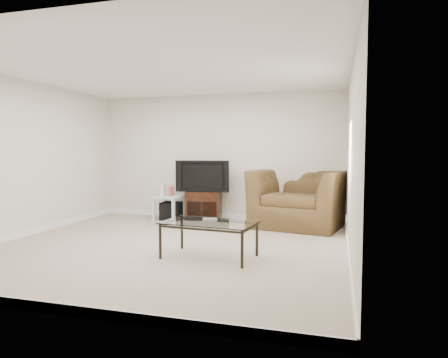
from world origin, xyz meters
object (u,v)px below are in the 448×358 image
(coffee_table, at_px, (209,240))
(recliner, at_px, (298,189))
(subwoofer, at_px, (171,211))
(side_table, at_px, (169,208))
(television, at_px, (204,176))
(tv_stand, at_px, (204,205))

(coffee_table, bearing_deg, recliner, 70.06)
(subwoofer, relative_size, recliner, 0.23)
(side_table, relative_size, subwoofer, 1.38)
(television, bearing_deg, recliner, -10.34)
(tv_stand, distance_m, television, 0.59)
(side_table, xyz_separation_m, recliner, (2.54, 0.00, 0.45))
(television, xyz_separation_m, recliner, (1.89, -0.20, -0.19))
(side_table, bearing_deg, coffee_table, -56.49)
(side_table, distance_m, recliner, 2.58)
(side_table, bearing_deg, tv_stand, 19.47)
(subwoofer, distance_m, coffee_table, 2.97)
(side_table, relative_size, recliner, 0.32)
(television, xyz_separation_m, coffee_table, (0.99, -2.68, -0.65))
(television, relative_size, subwoofer, 2.75)
(television, height_order, side_table, television)
(tv_stand, xyz_separation_m, television, (0.00, -0.03, 0.59))
(coffee_table, bearing_deg, side_table, 123.51)
(subwoofer, bearing_deg, recliner, -0.37)
(recliner, relative_size, coffee_table, 1.33)
(recliner, bearing_deg, tv_stand, -175.80)
(tv_stand, xyz_separation_m, subwoofer, (-0.62, -0.21, -0.11))
(side_table, distance_m, subwoofer, 0.08)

